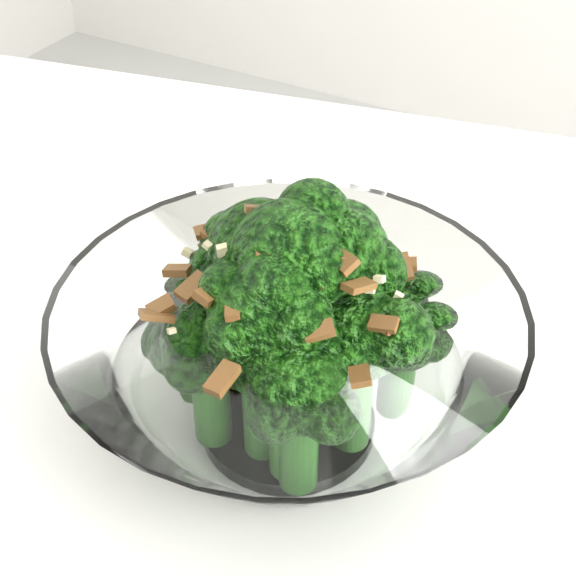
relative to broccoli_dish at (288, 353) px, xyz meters
The scene contains 1 object.
broccoli_dish is the anchor object (origin of this frame).
Camera 1 is at (0.13, -0.26, 1.09)m, focal length 55.00 mm.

